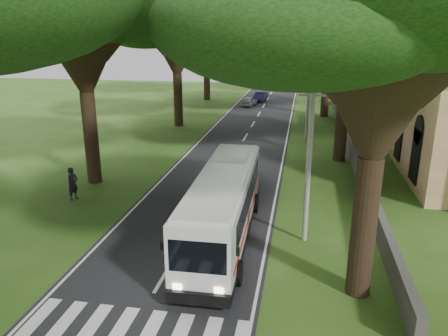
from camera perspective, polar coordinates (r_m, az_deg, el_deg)
name	(u,v)px	position (r m, az deg, el deg)	size (l,w,h in m)	color
ground	(149,302)	(16.81, -9.73, -16.83)	(140.00, 140.00, 0.00)	#274714
road	(244,140)	(39.43, 2.60, 3.69)	(8.00, 120.00, 0.04)	black
property_wall	(348,140)	(38.18, 15.93, 3.48)	(0.35, 50.00, 1.20)	#383533
pole_near	(309,155)	(19.66, 11.07, 1.74)	(1.60, 0.24, 8.00)	gray
pole_mid	(308,93)	(39.30, 10.97, 9.54)	(1.60, 0.24, 8.00)	gray
pole_far	(308,73)	(59.18, 10.94, 12.12)	(1.60, 0.24, 8.00)	gray
tree_l_midb	(176,18)	(44.78, -6.35, 18.94)	(12.72, 12.72, 13.48)	black
tree_l_far	(206,3)	(62.56, -2.38, 20.77)	(13.48, 13.48, 16.05)	black
tree_r_mida	(351,8)	(33.11, 16.29, 19.46)	(14.27, 14.27, 14.06)	black
tree_r_midb	(331,10)	(51.04, 13.83, 19.37)	(15.23, 15.23, 14.83)	black
tree_r_far	(332,20)	(69.05, 13.89, 18.29)	(13.61, 13.61, 13.97)	black
coach_bus	(224,204)	(20.20, -0.03, -4.74)	(2.80, 11.17, 3.28)	silver
distant_car_a	(249,101)	(57.62, 3.30, 8.72)	(1.45, 3.61, 1.23)	#9E9EA2
distant_car_b	(260,97)	(61.68, 4.75, 9.29)	(1.35, 3.88, 1.28)	#21224E
distant_car_c	(280,82)	(79.06, 7.31, 11.03)	(1.86, 4.57, 1.33)	maroon
pedestrian	(73,184)	(26.69, -19.15, -1.95)	(0.70, 0.46, 1.93)	black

